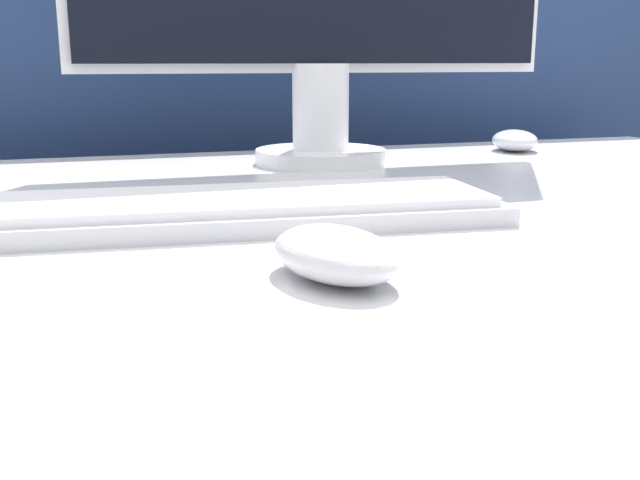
# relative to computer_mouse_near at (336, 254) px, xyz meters

# --- Properties ---
(partition_panel) EXTENTS (5.00, 0.03, 1.04)m
(partition_panel) POSITION_rel_computer_mouse_near_xyz_m (0.08, 0.83, -0.27)
(partition_panel) COLOR navy
(partition_panel) RESTS_ON ground_plane
(computer_mouse_near) EXTENTS (0.09, 0.12, 0.03)m
(computer_mouse_near) POSITION_rel_computer_mouse_near_xyz_m (0.00, 0.00, 0.00)
(computer_mouse_near) COLOR silver
(computer_mouse_near) RESTS_ON desk
(keyboard) EXTENTS (0.46, 0.18, 0.02)m
(keyboard) POSITION_rel_computer_mouse_near_xyz_m (-0.02, 0.19, -0.01)
(keyboard) COLOR silver
(keyboard) RESTS_ON desk
(computer_mouse_far) EXTENTS (0.10, 0.12, 0.03)m
(computer_mouse_far) POSITION_rel_computer_mouse_near_xyz_m (0.49, 0.57, -0.00)
(computer_mouse_far) COLOR silver
(computer_mouse_far) RESTS_ON desk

